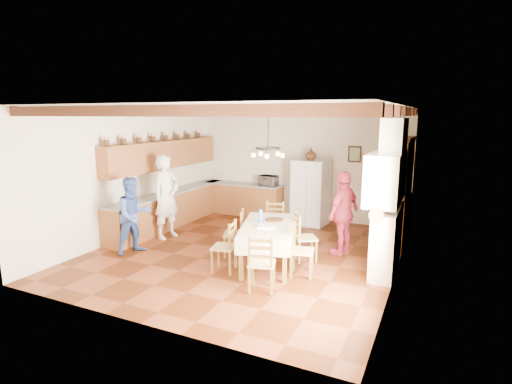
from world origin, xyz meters
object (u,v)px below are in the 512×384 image
(refrigerator, at_px, (311,192))
(chair_left_far, at_px, (234,233))
(hutch, at_px, (397,191))
(person_man, at_px, (167,197))
(chair_end_near, at_px, (262,262))
(microwave, at_px, (268,181))
(chair_end_far, at_px, (274,224))
(chair_left_near, at_px, (224,246))
(chair_right_far, at_px, (306,237))
(chair_right_near, at_px, (302,250))
(person_woman_red, at_px, (343,213))
(person_woman_blue, at_px, (134,215))
(dining_table, at_px, (268,229))

(refrigerator, height_order, chair_left_far, refrigerator)
(hutch, distance_m, person_man, 5.24)
(chair_end_near, relative_size, microwave, 1.93)
(microwave, bearing_deg, chair_end_near, -65.17)
(chair_left_far, height_order, chair_end_far, same)
(refrigerator, height_order, chair_left_near, refrigerator)
(chair_right_far, bearing_deg, chair_right_near, 161.67)
(person_man, height_order, person_woman_red, person_man)
(chair_right_far, bearing_deg, chair_end_far, 25.43)
(chair_left_far, relative_size, microwave, 1.93)
(chair_end_far, height_order, person_woman_blue, person_woman_blue)
(dining_table, height_order, microwave, microwave)
(dining_table, relative_size, microwave, 4.09)
(chair_end_near, bearing_deg, person_man, -44.10)
(dining_table, bearing_deg, chair_left_far, 168.44)
(chair_end_near, bearing_deg, chair_end_far, -88.54)
(chair_left_near, distance_m, chair_right_far, 1.68)
(person_woman_red, height_order, microwave, person_woman_red)
(chair_right_near, height_order, microwave, microwave)
(chair_left_far, relative_size, chair_right_far, 1.00)
(refrigerator, height_order, person_woman_red, person_woman_red)
(chair_left_far, relative_size, chair_end_far, 1.00)
(dining_table, xyz_separation_m, chair_end_near, (0.37, -1.09, -0.24))
(hutch, distance_m, chair_left_far, 3.76)
(chair_right_far, relative_size, person_woman_red, 0.55)
(person_woman_red, bearing_deg, chair_end_near, -1.53)
(person_woman_red, bearing_deg, chair_right_near, 2.55)
(chair_end_far, bearing_deg, chair_end_near, -87.50)
(chair_right_near, xyz_separation_m, chair_end_far, (-1.11, 1.37, 0.00))
(chair_end_near, distance_m, microwave, 4.88)
(chair_left_far, relative_size, person_man, 0.49)
(chair_right_far, bearing_deg, person_woman_red, -72.27)
(refrigerator, relative_size, chair_right_near, 1.77)
(refrigerator, bearing_deg, person_man, -130.56)
(chair_right_near, xyz_separation_m, chair_end_near, (-0.41, -0.86, 0.00))
(chair_left_far, relative_size, person_woman_blue, 0.60)
(chair_end_far, relative_size, person_man, 0.49)
(chair_right_near, relative_size, person_woman_red, 0.55)
(refrigerator, distance_m, chair_end_far, 2.07)
(person_man, bearing_deg, hutch, -58.61)
(person_woman_blue, bearing_deg, chair_left_far, -49.86)
(person_woman_blue, bearing_deg, dining_table, -58.70)
(chair_right_near, xyz_separation_m, person_man, (-3.61, 0.84, 0.50))
(hutch, xyz_separation_m, person_woman_red, (-0.89, -1.26, -0.32))
(hutch, bearing_deg, microwave, 168.20)
(microwave, bearing_deg, person_woman_blue, -105.97)
(refrigerator, bearing_deg, person_woman_blue, -119.62)
(hutch, height_order, chair_end_far, hutch)
(dining_table, xyz_separation_m, person_man, (-2.83, 0.61, 0.26))
(chair_left_near, relative_size, microwave, 1.93)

